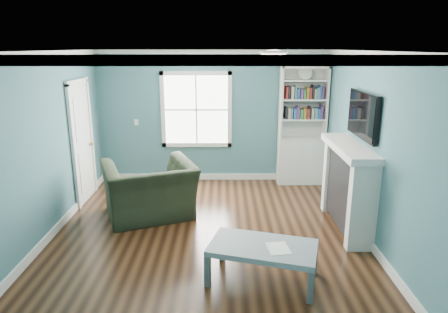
{
  "coord_description": "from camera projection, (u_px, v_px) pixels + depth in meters",
  "views": [
    {
      "loc": [
        0.23,
        -5.36,
        2.65
      ],
      "look_at": [
        0.24,
        0.4,
        1.06
      ],
      "focal_mm": 32.0,
      "sensor_mm": 36.0,
      "label": 1
    }
  ],
  "objects": [
    {
      "name": "window",
      "position": [
        196.0,
        110.0,
        7.88
      ],
      "size": [
        1.4,
        0.06,
        1.5
      ],
      "color": "white",
      "rests_on": "room_walls"
    },
    {
      "name": "trim",
      "position": [
        207.0,
        152.0,
        5.54
      ],
      "size": [
        4.5,
        5.0,
        2.6
      ],
      "color": "white",
      "rests_on": "ground"
    },
    {
      "name": "recliner",
      "position": [
        149.0,
        181.0,
        6.33
      ],
      "size": [
        1.59,
        1.32,
        1.19
      ],
      "primitive_type": "imported",
      "rotation": [
        0.0,
        0.0,
        -2.77
      ],
      "color": "black",
      "rests_on": "ground"
    },
    {
      "name": "floor",
      "position": [
        208.0,
        233.0,
        5.87
      ],
      "size": [
        5.0,
        5.0,
        0.0
      ],
      "primitive_type": "plane",
      "color": "black",
      "rests_on": "ground"
    },
    {
      "name": "door",
      "position": [
        82.0,
        141.0,
        6.93
      ],
      "size": [
        0.12,
        0.98,
        2.17
      ],
      "color": "silver",
      "rests_on": "ground"
    },
    {
      "name": "ceiling_fixture",
      "position": [
        274.0,
        55.0,
        5.29
      ],
      "size": [
        0.38,
        0.38,
        0.15
      ],
      "color": "white",
      "rests_on": "room_walls"
    },
    {
      "name": "bookshelf",
      "position": [
        301.0,
        138.0,
        7.85
      ],
      "size": [
        0.9,
        0.35,
        2.31
      ],
      "color": "silver",
      "rests_on": "ground"
    },
    {
      "name": "coffee_table",
      "position": [
        263.0,
        250.0,
        4.61
      ],
      "size": [
        1.36,
        0.98,
        0.44
      ],
      "rotation": [
        0.0,
        0.0,
        -0.28
      ],
      "color": "#475055",
      "rests_on": "ground"
    },
    {
      "name": "tv",
      "position": [
        363.0,
        115.0,
        5.61
      ],
      "size": [
        0.06,
        1.1,
        0.65
      ],
      "primitive_type": "cube",
      "color": "black",
      "rests_on": "fireplace"
    },
    {
      "name": "fireplace",
      "position": [
        348.0,
        188.0,
        5.9
      ],
      "size": [
        0.44,
        1.58,
        1.3
      ],
      "color": "black",
      "rests_on": "ground"
    },
    {
      "name": "paper_sheet",
      "position": [
        278.0,
        248.0,
        4.52
      ],
      "size": [
        0.28,
        0.33,
        0.0
      ],
      "primitive_type": "cube",
      "rotation": [
        0.0,
        0.0,
        0.14
      ],
      "color": "white",
      "rests_on": "coffee_table"
    },
    {
      "name": "room_walls",
      "position": [
        206.0,
        128.0,
        5.45
      ],
      "size": [
        5.0,
        5.0,
        5.0
      ],
      "color": "#3F6E7A",
      "rests_on": "ground"
    },
    {
      "name": "light_switch",
      "position": [
        136.0,
        122.0,
        7.94
      ],
      "size": [
        0.08,
        0.01,
        0.12
      ],
      "primitive_type": "cube",
      "color": "white",
      "rests_on": "room_walls"
    }
  ]
}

